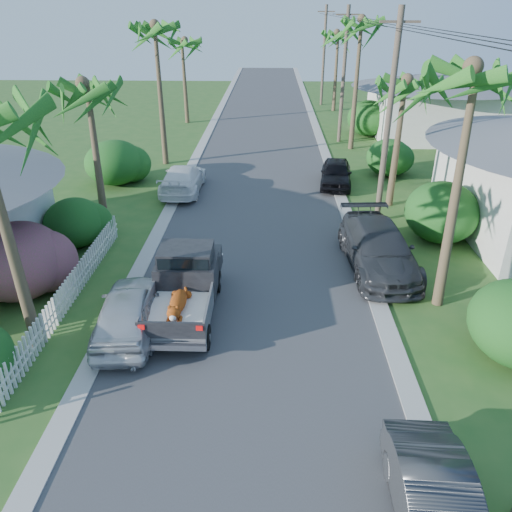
{
  "coord_description": "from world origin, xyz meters",
  "views": [
    {
      "loc": [
        0.63,
        -8.62,
        9.01
      ],
      "look_at": [
        0.17,
        6.41,
        1.4
      ],
      "focal_mm": 35.0,
      "sensor_mm": 36.0,
      "label": 1
    }
  ],
  "objects_px": {
    "palm_r_a": "(480,69)",
    "utility_pole_b": "(388,120)",
    "palm_l_b": "(86,84)",
    "palm_l_c": "(155,26)",
    "parked_car_lf": "(183,179)",
    "palm_r_c": "(362,20)",
    "palm_r_b": "(405,81)",
    "utility_pole_d": "(324,55)",
    "house_right_far": "(437,107)",
    "parked_car_rf": "(336,173)",
    "palm_l_d": "(182,40)",
    "parked_car_rm": "(378,248)",
    "utility_pole_c": "(344,75)",
    "pickup_truck": "(186,280)",
    "parked_car_rn": "(437,510)",
    "palm_r_d": "(339,33)",
    "parked_car_ln": "(129,311)"
  },
  "relations": [
    {
      "from": "parked_car_rn",
      "to": "parked_car_lf",
      "type": "height_order",
      "value": "parked_car_lf"
    },
    {
      "from": "utility_pole_c",
      "to": "palm_r_c",
      "type": "bearing_deg",
      "value": -73.3
    },
    {
      "from": "utility_pole_b",
      "to": "palm_r_b",
      "type": "bearing_deg",
      "value": 63.43
    },
    {
      "from": "utility_pole_b",
      "to": "palm_l_d",
      "type": "bearing_deg",
      "value": 119.95
    },
    {
      "from": "parked_car_ln",
      "to": "palm_r_a",
      "type": "relative_size",
      "value": 0.5
    },
    {
      "from": "parked_car_rm",
      "to": "parked_car_ln",
      "type": "xyz_separation_m",
      "value": [
        -8.31,
        -4.41,
        -0.08
      ]
    },
    {
      "from": "parked_car_ln",
      "to": "parked_car_rn",
      "type": "bearing_deg",
      "value": 134.58
    },
    {
      "from": "pickup_truck",
      "to": "parked_car_rn",
      "type": "bearing_deg",
      "value": -53.1
    },
    {
      "from": "parked_car_ln",
      "to": "palm_l_b",
      "type": "distance_m",
      "value": 10.24
    },
    {
      "from": "parked_car_rf",
      "to": "house_right_far",
      "type": "height_order",
      "value": "house_right_far"
    },
    {
      "from": "parked_car_lf",
      "to": "palm_r_d",
      "type": "xyz_separation_m",
      "value": [
        10.53,
        23.29,
        6.02
      ]
    },
    {
      "from": "parked_car_lf",
      "to": "palm_r_b",
      "type": "xyz_separation_m",
      "value": [
        10.63,
        -1.71,
        5.24
      ]
    },
    {
      "from": "parked_car_rf",
      "to": "parked_car_ln",
      "type": "relative_size",
      "value": 0.94
    },
    {
      "from": "house_right_far",
      "to": "parked_car_lf",
      "type": "bearing_deg",
      "value": -142.02
    },
    {
      "from": "parked_car_ln",
      "to": "parked_car_lf",
      "type": "xyz_separation_m",
      "value": [
        -0.43,
        12.79,
        -0.03
      ]
    },
    {
      "from": "parked_car_lf",
      "to": "pickup_truck",
      "type": "bearing_deg",
      "value": 100.37
    },
    {
      "from": "palm_l_b",
      "to": "palm_r_b",
      "type": "height_order",
      "value": "palm_l_b"
    },
    {
      "from": "parked_car_rf",
      "to": "palm_l_d",
      "type": "xyz_separation_m",
      "value": [
        -10.74,
        16.0,
        5.75
      ]
    },
    {
      "from": "parked_car_rm",
      "to": "house_right_far",
      "type": "xyz_separation_m",
      "value": [
        8.29,
        21.67,
        1.3
      ]
    },
    {
      "from": "palm_l_c",
      "to": "parked_car_rn",
      "type": "bearing_deg",
      "value": -68.16
    },
    {
      "from": "palm_r_d",
      "to": "parked_car_ln",
      "type": "bearing_deg",
      "value": -105.64
    },
    {
      "from": "palm_l_c",
      "to": "palm_r_b",
      "type": "height_order",
      "value": "palm_l_c"
    },
    {
      "from": "house_right_far",
      "to": "utility_pole_d",
      "type": "xyz_separation_m",
      "value": [
        -7.4,
        13.0,
        2.48
      ]
    },
    {
      "from": "palm_r_d",
      "to": "palm_l_b",
      "type": "bearing_deg",
      "value": -115.41
    },
    {
      "from": "pickup_truck",
      "to": "utility_pole_d",
      "type": "height_order",
      "value": "utility_pole_d"
    },
    {
      "from": "parked_car_ln",
      "to": "palm_r_b",
      "type": "relative_size",
      "value": 0.6
    },
    {
      "from": "pickup_truck",
      "to": "palm_l_d",
      "type": "height_order",
      "value": "palm_l_d"
    },
    {
      "from": "parked_car_rm",
      "to": "palm_r_b",
      "type": "distance_m",
      "value": 8.63
    },
    {
      "from": "palm_r_b",
      "to": "palm_r_c",
      "type": "relative_size",
      "value": 0.77
    },
    {
      "from": "parked_car_rf",
      "to": "palm_l_d",
      "type": "distance_m",
      "value": 20.1
    },
    {
      "from": "palm_l_d",
      "to": "palm_r_c",
      "type": "bearing_deg",
      "value": -32.21
    },
    {
      "from": "parked_car_ln",
      "to": "utility_pole_d",
      "type": "relative_size",
      "value": 0.48
    },
    {
      "from": "palm_r_b",
      "to": "house_right_far",
      "type": "distance_m",
      "value": 16.75
    },
    {
      "from": "palm_l_c",
      "to": "utility_pole_d",
      "type": "height_order",
      "value": "palm_l_c"
    },
    {
      "from": "pickup_truck",
      "to": "palm_r_d",
      "type": "height_order",
      "value": "palm_r_d"
    },
    {
      "from": "pickup_truck",
      "to": "parked_car_lf",
      "type": "xyz_separation_m",
      "value": [
        -1.97,
        11.34,
        -0.3
      ]
    },
    {
      "from": "parked_car_rm",
      "to": "palm_l_c",
      "type": "xyz_separation_m",
      "value": [
        -10.71,
        13.67,
        7.09
      ]
    },
    {
      "from": "parked_car_ln",
      "to": "utility_pole_c",
      "type": "height_order",
      "value": "utility_pole_c"
    },
    {
      "from": "palm_r_d",
      "to": "utility_pole_c",
      "type": "relative_size",
      "value": 0.89
    },
    {
      "from": "parked_car_rf",
      "to": "utility_pole_c",
      "type": "bearing_deg",
      "value": 89.31
    },
    {
      "from": "palm_l_b",
      "to": "palm_l_c",
      "type": "height_order",
      "value": "palm_l_c"
    },
    {
      "from": "utility_pole_b",
      "to": "utility_pole_d",
      "type": "distance_m",
      "value": 30.0
    },
    {
      "from": "palm_r_a",
      "to": "utility_pole_b",
      "type": "height_order",
      "value": "utility_pole_b"
    },
    {
      "from": "palm_r_b",
      "to": "utility_pole_d",
      "type": "relative_size",
      "value": 0.8
    },
    {
      "from": "parked_car_rf",
      "to": "palm_l_c",
      "type": "xyz_separation_m",
      "value": [
        -10.24,
        4.0,
        7.22
      ]
    },
    {
      "from": "parked_car_rm",
      "to": "palm_l_b",
      "type": "height_order",
      "value": "palm_l_b"
    },
    {
      "from": "palm_l_d",
      "to": "palm_r_a",
      "type": "relative_size",
      "value": 0.89
    },
    {
      "from": "parked_car_rm",
      "to": "utility_pole_c",
      "type": "bearing_deg",
      "value": 83.87
    },
    {
      "from": "parked_car_lf",
      "to": "palm_r_c",
      "type": "xyz_separation_m",
      "value": [
        10.23,
        9.29,
        7.4
      ]
    },
    {
      "from": "parked_car_lf",
      "to": "utility_pole_b",
      "type": "distance_m",
      "value": 11.03
    }
  ]
}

